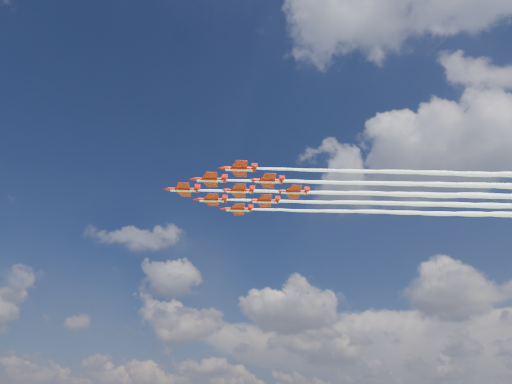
# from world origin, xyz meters

# --- Properties ---
(jet_lead) EXTENTS (82.11, 62.66, 2.88)m
(jet_lead) POSITION_xyz_m (30.46, 15.05, 73.64)
(jet_lead) COLOR red
(jet_row2_port) EXTENTS (82.11, 62.66, 2.88)m
(jet_row2_port) POSITION_xyz_m (41.95, 14.45, 73.64)
(jet_row2_port) COLOR red
(jet_row2_starb) EXTENTS (82.11, 62.66, 2.88)m
(jet_row2_starb) POSITION_xyz_m (33.06, 26.25, 73.64)
(jet_row2_starb) COLOR red
(jet_row3_port) EXTENTS (82.11, 62.66, 2.88)m
(jet_row3_port) POSITION_xyz_m (53.43, 13.84, 73.64)
(jet_row3_port) COLOR red
(jet_row3_centre) EXTENTS (82.11, 62.66, 2.88)m
(jet_row3_centre) POSITION_xyz_m (44.55, 25.65, 73.64)
(jet_row3_centre) COLOR red
(jet_row3_starb) EXTENTS (82.11, 62.66, 2.88)m
(jet_row3_starb) POSITION_xyz_m (35.66, 37.46, 73.64)
(jet_row3_starb) COLOR red
(jet_row4_port) EXTENTS (82.11, 62.66, 2.88)m
(jet_row4_port) POSITION_xyz_m (56.03, 25.05, 73.64)
(jet_row4_port) COLOR red
(jet_row4_starb) EXTENTS (82.11, 62.66, 2.88)m
(jet_row4_starb) POSITION_xyz_m (47.14, 36.86, 73.64)
(jet_row4_starb) COLOR red
(jet_tail) EXTENTS (82.11, 62.66, 2.88)m
(jet_tail) POSITION_xyz_m (58.63, 36.25, 73.64)
(jet_tail) COLOR red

